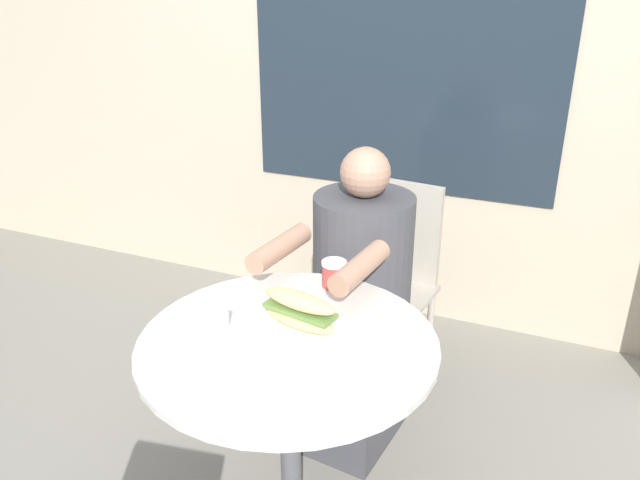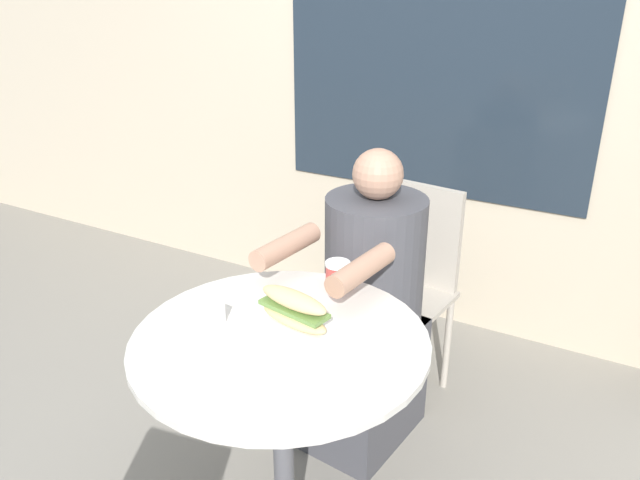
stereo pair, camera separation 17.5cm
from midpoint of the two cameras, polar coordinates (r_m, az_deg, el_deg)
name	(u,v)px [view 1 (the left image)]	position (r m, az deg, el deg)	size (l,w,h in m)	color
storefront_wall	(440,28)	(2.89, 9.16, 18.60)	(8.00, 0.09, 2.80)	#B7A88E
cafe_table	(289,399)	(1.78, -5.72, -14.32)	(0.80, 0.80, 0.74)	beige
diner_chair	(389,269)	(2.53, 4.40, -2.70)	(0.42, 0.42, 0.87)	#ADA393
seated_diner	(356,319)	(2.27, 1.13, -7.30)	(0.41, 0.65, 1.10)	#424247
sandwich_on_plate	(300,314)	(1.69, -4.84, -6.88)	(0.23, 0.23, 0.11)	white
drink_cup	(333,274)	(1.91, -1.39, -3.16)	(0.08, 0.08, 0.08)	#B73D38
napkin_box	(205,321)	(1.73, -13.32, -7.30)	(0.10, 0.10, 0.06)	silver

